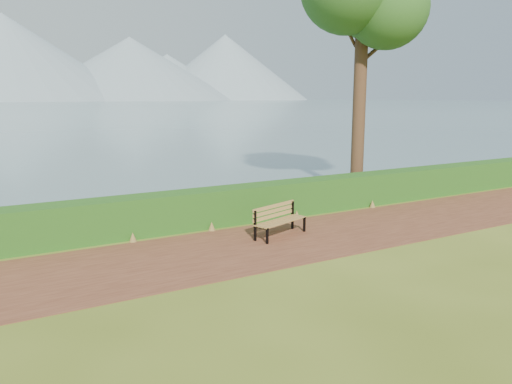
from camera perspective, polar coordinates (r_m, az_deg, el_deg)
ground at (r=12.02m, az=3.85°, el=-6.00°), size 140.00×140.00×0.00m
path at (r=12.26m, az=3.07°, el=-5.62°), size 40.00×3.40×0.01m
hedge at (r=14.06m, az=-1.97°, el=-1.37°), size 32.00×0.85×1.00m
bench at (r=12.61m, az=2.54°, el=-3.00°), size 1.65×0.94×0.80m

